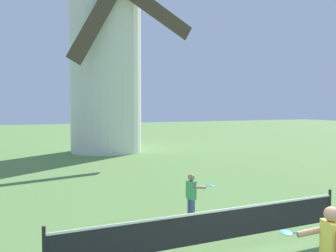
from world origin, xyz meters
The scene contains 4 objects.
windmill centered at (2.27, 19.46, 6.84)m, with size 9.57×5.22×14.75m.
tennis_net centered at (-0.41, 2.09, 0.69)m, with size 6.03×0.06×1.10m.
player_near centered at (0.33, 0.12, 0.83)m, with size 0.76×0.76×1.47m.
player_far centered at (0.49, 4.58, 0.67)m, with size 0.75×0.39×1.18m.
Camera 1 is at (-3.96, -3.63, 2.91)m, focal length 39.24 mm.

